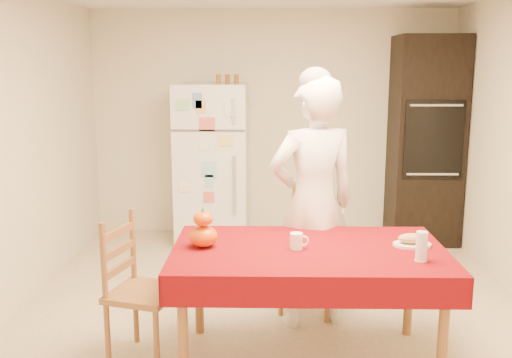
{
  "coord_description": "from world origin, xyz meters",
  "views": [
    {
      "loc": [
        -0.06,
        -4.14,
        1.87
      ],
      "look_at": [
        -0.15,
        0.2,
        1.02
      ],
      "focal_mm": 40.0,
      "sensor_mm": 36.0,
      "label": 1
    }
  ],
  "objects_px": {
    "refrigerator": "(212,164)",
    "bread_plate": "(412,245)",
    "seated_woman": "(313,204)",
    "chair_far": "(312,245)",
    "dining_table": "(309,259)",
    "pumpkin_lower": "(204,236)",
    "wine_glass": "(421,246)",
    "chair_left": "(135,283)",
    "oven_cabinet": "(425,141)",
    "coffee_mug": "(296,241)"
  },
  "relations": [
    {
      "from": "refrigerator",
      "to": "bread_plate",
      "type": "height_order",
      "value": "refrigerator"
    },
    {
      "from": "seated_woman",
      "to": "chair_far",
      "type": "bearing_deg",
      "value": -112.86
    },
    {
      "from": "dining_table",
      "to": "pumpkin_lower",
      "type": "height_order",
      "value": "pumpkin_lower"
    },
    {
      "from": "refrigerator",
      "to": "wine_glass",
      "type": "relative_size",
      "value": 9.66
    },
    {
      "from": "refrigerator",
      "to": "wine_glass",
      "type": "xyz_separation_m",
      "value": [
        1.49,
        -2.84,
        -0.0
      ]
    },
    {
      "from": "chair_left",
      "to": "wine_glass",
      "type": "xyz_separation_m",
      "value": [
        1.74,
        -0.26,
        0.34
      ]
    },
    {
      "from": "oven_cabinet",
      "to": "bread_plate",
      "type": "relative_size",
      "value": 9.17
    },
    {
      "from": "refrigerator",
      "to": "bread_plate",
      "type": "bearing_deg",
      "value": -59.52
    },
    {
      "from": "coffee_mug",
      "to": "wine_glass",
      "type": "height_order",
      "value": "wine_glass"
    },
    {
      "from": "seated_woman",
      "to": "wine_glass",
      "type": "height_order",
      "value": "seated_woman"
    },
    {
      "from": "seated_woman",
      "to": "bread_plate",
      "type": "xyz_separation_m",
      "value": [
        0.58,
        -0.52,
        -0.14
      ]
    },
    {
      "from": "oven_cabinet",
      "to": "coffee_mug",
      "type": "height_order",
      "value": "oven_cabinet"
    },
    {
      "from": "coffee_mug",
      "to": "bread_plate",
      "type": "bearing_deg",
      "value": 5.21
    },
    {
      "from": "dining_table",
      "to": "coffee_mug",
      "type": "height_order",
      "value": "coffee_mug"
    },
    {
      "from": "coffee_mug",
      "to": "pumpkin_lower",
      "type": "relative_size",
      "value": 0.56
    },
    {
      "from": "refrigerator",
      "to": "bread_plate",
      "type": "distance_m",
      "value": 2.97
    },
    {
      "from": "refrigerator",
      "to": "chair_left",
      "type": "relative_size",
      "value": 1.79
    },
    {
      "from": "refrigerator",
      "to": "chair_far",
      "type": "height_order",
      "value": "refrigerator"
    },
    {
      "from": "bread_plate",
      "to": "oven_cabinet",
      "type": "bearing_deg",
      "value": 73.48
    },
    {
      "from": "seated_woman",
      "to": "coffee_mug",
      "type": "xyz_separation_m",
      "value": [
        -0.15,
        -0.59,
        -0.1
      ]
    },
    {
      "from": "chair_left",
      "to": "dining_table",
      "type": "bearing_deg",
      "value": -75.73
    },
    {
      "from": "chair_far",
      "to": "bread_plate",
      "type": "height_order",
      "value": "chair_far"
    },
    {
      "from": "pumpkin_lower",
      "to": "bread_plate",
      "type": "distance_m",
      "value": 1.32
    },
    {
      "from": "coffee_mug",
      "to": "refrigerator",
      "type": "bearing_deg",
      "value": 106.39
    },
    {
      "from": "refrigerator",
      "to": "coffee_mug",
      "type": "bearing_deg",
      "value": -73.61
    },
    {
      "from": "oven_cabinet",
      "to": "bread_plate",
      "type": "bearing_deg",
      "value": -106.52
    },
    {
      "from": "dining_table",
      "to": "wine_glass",
      "type": "xyz_separation_m",
      "value": [
        0.64,
        -0.23,
        0.16
      ]
    },
    {
      "from": "wine_glass",
      "to": "seated_woman",
      "type": "bearing_deg",
      "value": 125.2
    },
    {
      "from": "chair_far",
      "to": "seated_woman",
      "type": "bearing_deg",
      "value": -75.93
    },
    {
      "from": "pumpkin_lower",
      "to": "wine_glass",
      "type": "height_order",
      "value": "wine_glass"
    },
    {
      "from": "chair_left",
      "to": "pumpkin_lower",
      "type": "bearing_deg",
      "value": -75.81
    },
    {
      "from": "chair_far",
      "to": "pumpkin_lower",
      "type": "bearing_deg",
      "value": -113.31
    },
    {
      "from": "refrigerator",
      "to": "dining_table",
      "type": "distance_m",
      "value": 2.75
    },
    {
      "from": "seated_woman",
      "to": "coffee_mug",
      "type": "distance_m",
      "value": 0.61
    },
    {
      "from": "seated_woman",
      "to": "refrigerator",
      "type": "bearing_deg",
      "value": -83.79
    },
    {
      "from": "oven_cabinet",
      "to": "wine_glass",
      "type": "relative_size",
      "value": 12.5
    },
    {
      "from": "refrigerator",
      "to": "oven_cabinet",
      "type": "height_order",
      "value": "oven_cabinet"
    },
    {
      "from": "chair_left",
      "to": "oven_cabinet",
      "type": "bearing_deg",
      "value": -27.97
    },
    {
      "from": "coffee_mug",
      "to": "wine_glass",
      "type": "xyz_separation_m",
      "value": [
        0.71,
        -0.21,
        0.04
      ]
    },
    {
      "from": "refrigerator",
      "to": "dining_table",
      "type": "height_order",
      "value": "refrigerator"
    },
    {
      "from": "coffee_mug",
      "to": "pumpkin_lower",
      "type": "distance_m",
      "value": 0.58
    },
    {
      "from": "bread_plate",
      "to": "pumpkin_lower",
      "type": "bearing_deg",
      "value": -178.48
    },
    {
      "from": "refrigerator",
      "to": "coffee_mug",
      "type": "distance_m",
      "value": 2.74
    },
    {
      "from": "refrigerator",
      "to": "coffee_mug",
      "type": "height_order",
      "value": "refrigerator"
    },
    {
      "from": "refrigerator",
      "to": "chair_far",
      "type": "xyz_separation_m",
      "value": [
        0.94,
        -1.76,
        -0.34
      ]
    },
    {
      "from": "chair_far",
      "to": "chair_left",
      "type": "height_order",
      "value": "same"
    },
    {
      "from": "seated_woman",
      "to": "pumpkin_lower",
      "type": "bearing_deg",
      "value": 19.15
    },
    {
      "from": "refrigerator",
      "to": "wine_glass",
      "type": "bearing_deg",
      "value": -62.38
    },
    {
      "from": "chair_left",
      "to": "pumpkin_lower",
      "type": "relative_size",
      "value": 5.32
    },
    {
      "from": "refrigerator",
      "to": "chair_left",
      "type": "height_order",
      "value": "refrigerator"
    }
  ]
}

